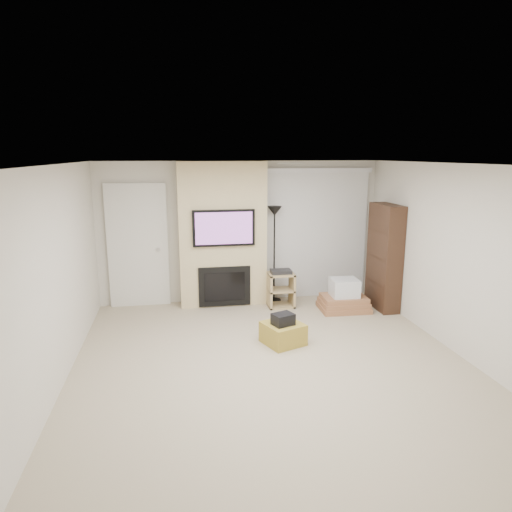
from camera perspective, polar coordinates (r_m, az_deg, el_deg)
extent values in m
cube|color=tan|center=(5.97, 2.09, -13.39)|extent=(5.00, 5.50, 0.00)
cube|color=white|center=(5.36, 2.31, 11.38)|extent=(5.00, 5.50, 0.00)
cube|color=beige|center=(8.18, -1.92, 3.03)|extent=(5.00, 0.00, 2.50)
cube|color=beige|center=(3.06, 13.57, -14.30)|extent=(5.00, 0.00, 2.50)
cube|color=beige|center=(5.58, -23.82, -2.66)|extent=(0.00, 5.50, 2.50)
cube|color=beige|center=(6.53, 24.17, -0.57)|extent=(0.00, 5.50, 2.50)
cube|color=silver|center=(6.23, 4.36, 11.51)|extent=(0.35, 0.18, 0.01)
cube|color=olive|center=(6.51, 3.39, -9.63)|extent=(0.65, 0.65, 0.30)
cube|color=black|center=(6.38, 3.40, -7.89)|extent=(0.34, 0.31, 0.16)
cube|color=#D3BE88|center=(7.94, -4.21, 2.71)|extent=(1.50, 0.40, 2.50)
cube|color=black|center=(7.69, -4.05, 3.52)|extent=(1.05, 0.06, 0.62)
cube|color=#7F468B|center=(7.66, -4.02, 3.48)|extent=(0.96, 0.00, 0.54)
cube|color=black|center=(7.94, -3.95, -3.81)|extent=(0.90, 0.04, 0.70)
cube|color=black|center=(7.92, -3.93, -3.85)|extent=(0.70, 0.02, 0.50)
cube|color=silver|center=(8.12, -14.54, 1.26)|extent=(1.02, 0.08, 2.14)
cube|color=beige|center=(8.14, -14.52, 0.96)|extent=(0.90, 0.05, 2.05)
cylinder|color=silver|center=(8.07, -12.13, 0.82)|extent=(0.07, 0.06, 0.07)
cube|color=silver|center=(8.33, 7.83, 10.57)|extent=(1.98, 0.10, 0.08)
cube|color=silver|center=(8.46, 7.57, 2.53)|extent=(1.90, 0.03, 2.29)
cylinder|color=black|center=(8.34, 2.24, -5.55)|extent=(0.26, 0.26, 0.03)
cylinder|color=black|center=(8.12, 2.29, -0.12)|extent=(0.03, 0.03, 1.61)
cone|color=black|center=(7.98, 2.34, 5.65)|extent=(0.26, 0.26, 0.16)
cube|color=tan|center=(7.94, 1.67, -4.32)|extent=(0.04, 0.38, 0.60)
cube|color=tan|center=(8.03, 4.54, -4.16)|extent=(0.04, 0.38, 0.60)
cube|color=tan|center=(8.07, 3.09, -6.17)|extent=(0.45, 0.38, 0.03)
cube|color=tan|center=(7.98, 3.11, -4.24)|extent=(0.45, 0.38, 0.03)
cube|color=tan|center=(7.90, 3.13, -2.26)|extent=(0.45, 0.38, 0.03)
cube|color=black|center=(7.89, 3.14, -1.95)|extent=(0.35, 0.25, 0.06)
cube|color=#9D6743|center=(8.01, 10.87, -6.31)|extent=(0.84, 0.65, 0.09)
cube|color=#9D6743|center=(7.98, 10.90, -5.74)|extent=(0.80, 0.61, 0.08)
cube|color=#9D6743|center=(7.96, 10.92, -5.19)|extent=(0.76, 0.57, 0.08)
cube|color=silver|center=(7.90, 10.98, -3.89)|extent=(0.46, 0.42, 0.30)
cube|color=black|center=(8.07, 15.76, -0.12)|extent=(0.30, 0.80, 1.80)
cube|color=black|center=(8.17, 15.45, -3.20)|extent=(0.26, 0.72, 0.02)
cube|color=black|center=(8.06, 15.63, -0.12)|extent=(0.26, 0.72, 0.02)
cube|color=black|center=(7.98, 15.83, 3.03)|extent=(0.26, 0.72, 0.02)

